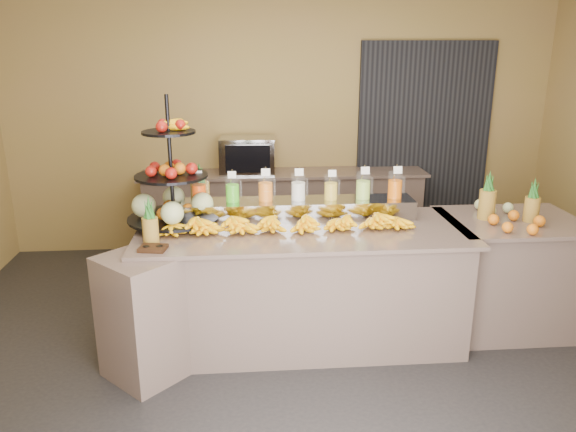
{
  "coord_description": "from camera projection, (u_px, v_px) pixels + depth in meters",
  "views": [
    {
      "loc": [
        -0.44,
        -3.7,
        2.29
      ],
      "look_at": [
        -0.11,
        0.3,
        1.04
      ],
      "focal_mm": 35.0,
      "sensor_mm": 36.0,
      "label": 1
    }
  ],
  "objects": [
    {
      "name": "juice_pitcher_orange_c",
      "position": [
        395.0,
        186.0,
        4.5
      ],
      "size": [
        0.12,
        0.12,
        0.28
      ],
      "color": "silver",
      "rests_on": "pitcher_tray"
    },
    {
      "name": "juice_pitcher_milk",
      "position": [
        298.0,
        189.0,
        4.44
      ],
      "size": [
        0.11,
        0.12,
        0.28
      ],
      "color": "silver",
      "rests_on": "pitcher_tray"
    },
    {
      "name": "juice_pitcher_orange_a",
      "position": [
        199.0,
        191.0,
        4.38
      ],
      "size": [
        0.11,
        0.12,
        0.27
      ],
      "color": "silver",
      "rests_on": "pitcher_tray"
    },
    {
      "name": "back_ledge",
      "position": [
        284.0,
        213.0,
        6.24
      ],
      "size": [
        3.1,
        0.55,
        0.93
      ],
      "color": "gray",
      "rests_on": "ground"
    },
    {
      "name": "juice_pitcher_green",
      "position": [
        232.0,
        191.0,
        4.4
      ],
      "size": [
        0.11,
        0.11,
        0.26
      ],
      "color": "silver",
      "rests_on": "pitcher_tray"
    },
    {
      "name": "oven_warmer",
      "position": [
        247.0,
        155.0,
        6.01
      ],
      "size": [
        0.6,
        0.44,
        0.39
      ],
      "primitive_type": "cube",
      "rotation": [
        0.0,
        0.0,
        -0.05
      ],
      "color": "gray",
      "rests_on": "back_ledge"
    },
    {
      "name": "juice_pitcher_lemon",
      "position": [
        331.0,
        189.0,
        4.46
      ],
      "size": [
        0.11,
        0.11,
        0.26
      ],
      "color": "silver",
      "rests_on": "pitcher_tray"
    },
    {
      "name": "buffet_counter",
      "position": [
        288.0,
        288.0,
        4.34
      ],
      "size": [
        2.75,
        1.25,
        0.93
      ],
      "color": "gray",
      "rests_on": "ground"
    },
    {
      "name": "right_counter",
      "position": [
        507.0,
        273.0,
        4.61
      ],
      "size": [
        1.08,
        0.88,
        0.93
      ],
      "color": "gray",
      "rests_on": "ground"
    },
    {
      "name": "pitcher_tray",
      "position": [
        298.0,
        209.0,
        4.49
      ],
      "size": [
        1.85,
        0.3,
        0.15
      ],
      "primitive_type": "cube",
      "color": "gray",
      "rests_on": "buffet_counter"
    },
    {
      "name": "pineapple_left_b",
      "position": [
        200.0,
        196.0,
        4.52
      ],
      "size": [
        0.15,
        0.15,
        0.44
      ],
      "rotation": [
        0.0,
        0.0,
        0.34
      ],
      "color": "brown",
      "rests_on": "buffet_counter"
    },
    {
      "name": "fruit_stand",
      "position": [
        179.0,
        193.0,
        4.28
      ],
      "size": [
        0.83,
        0.83,
        0.99
      ],
      "rotation": [
        0.0,
        0.0,
        -0.2
      ],
      "color": "black",
      "rests_on": "buffet_counter"
    },
    {
      "name": "pineapple_left_a",
      "position": [
        150.0,
        227.0,
        3.9
      ],
      "size": [
        0.11,
        0.11,
        0.35
      ],
      "rotation": [
        0.0,
        0.0,
        0.28
      ],
      "color": "brown",
      "rests_on": "buffet_counter"
    },
    {
      "name": "ground",
      "position": [
        306.0,
        358.0,
        4.24
      ],
      "size": [
        6.0,
        6.0,
        0.0
      ],
      "primitive_type": "plane",
      "color": "black",
      "rests_on": "ground"
    },
    {
      "name": "juice_pitcher_lime",
      "position": [
        363.0,
        187.0,
        4.48
      ],
      "size": [
        0.12,
        0.12,
        0.28
      ],
      "color": "silver",
      "rests_on": "pitcher_tray"
    },
    {
      "name": "banana_heap",
      "position": [
        288.0,
        221.0,
        4.2
      ],
      "size": [
        1.95,
        0.18,
        0.16
      ],
      "color": "yellow",
      "rests_on": "buffet_counter"
    },
    {
      "name": "room_envelope",
      "position": [
        321.0,
        96.0,
        4.44
      ],
      "size": [
        6.04,
        5.02,
        2.82
      ],
      "color": "olive",
      "rests_on": "ground"
    },
    {
      "name": "right_fruit_pile",
      "position": [
        512.0,
        215.0,
        4.35
      ],
      "size": [
        0.44,
        0.43,
        0.23
      ],
      "color": "brown",
      "rests_on": "right_counter"
    },
    {
      "name": "condiment_caddy",
      "position": [
        153.0,
        248.0,
        3.81
      ],
      "size": [
        0.2,
        0.16,
        0.03
      ],
      "primitive_type": "cube",
      "rotation": [
        0.0,
        0.0,
        -0.18
      ],
      "color": "black",
      "rests_on": "buffet_counter"
    },
    {
      "name": "juice_pitcher_orange_b",
      "position": [
        266.0,
        189.0,
        4.42
      ],
      "size": [
        0.12,
        0.12,
        0.28
      ],
      "color": "silver",
      "rests_on": "pitcher_tray"
    }
  ]
}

